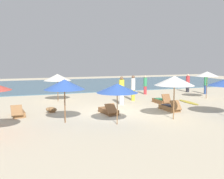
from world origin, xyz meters
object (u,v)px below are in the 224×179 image
Objects in this scene: person_3 at (188,83)px; umbrella_1 at (57,77)px; umbrella_6 at (117,88)px; person_0 at (122,90)px; umbrella_2 at (64,84)px; surfboard at (188,102)px; lounger_1 at (109,111)px; lounger_3 at (161,101)px; person_2 at (145,85)px; lounger_4 at (170,108)px; lounger_0 at (18,113)px; person_5 at (206,84)px; person_4 at (133,88)px; umbrella_8 at (174,81)px; dog at (51,110)px; umbrella_7 at (207,74)px.

umbrella_1 is at bearing -174.61° from person_3.
umbrella_6 is 5.55m from person_0.
umbrella_2 is 9.94m from surfboard.
lounger_3 is at bearing 23.35° from lounger_1.
surfboard is at bearing 16.88° from umbrella_2.
person_0 is 5.68m from person_2.
umbrella_1 is 0.83× the size of surfboard.
umbrella_1 is 1.19× the size of lounger_4.
person_2 is at bearing 8.34° from umbrella_1.
person_5 reaches higher than lounger_0.
person_0 is at bearing 54.05° from lounger_1.
lounger_0 is at bearing -123.40° from umbrella_1.
person_4 is at bearing 96.71° from lounger_4.
umbrella_8 reaches higher than umbrella_2.
person_3 is at bearing 40.40° from umbrella_6.
umbrella_6 is 4.96m from dog.
person_4 is at bearing 59.24° from umbrella_6.
person_2 is (6.22, 9.09, -0.90)m from umbrella_6.
person_5 is at bearing 24.45° from lounger_1.
person_2 is at bearing 71.27° from umbrella_8.
dog is at bearing -104.11° from umbrella_1.
lounger_0 is 11.97m from person_2.
umbrella_1 is 1.21× the size of person_2.
surfboard is at bearing 45.91° from umbrella_8.
person_0 is (-0.85, 5.01, -1.03)m from umbrella_8.
person_0 is 9.37m from person_3.
umbrella_6 reaches higher than lounger_0.
lounger_3 is (7.34, 3.23, -1.71)m from umbrella_2.
lounger_3 is 7.70m from dog.
person_5 is at bearing -17.96° from person_2.
umbrella_7 reaches higher than lounger_0.
lounger_3 is (-4.55, -0.79, -1.76)m from umbrella_7.
lounger_4 is at bearing -5.85° from lounger_1.
person_2 is at bearing 131.69° from umbrella_7.
umbrella_1 is at bearing 155.90° from surfboard.
lounger_1 is 0.91× the size of person_0.
person_3 is at bearing 50.30° from umbrella_8.
umbrella_8 is at bearing -95.58° from person_4.
umbrella_2 is 1.18× the size of person_5.
umbrella_8 reaches higher than surfboard.
person_0 is at bearing -177.99° from umbrella_7.
lounger_0 is at bearing 154.16° from umbrella_8.
umbrella_7 is at bearing -128.54° from person_5.
person_0 reaches higher than person_5.
lounger_3 is at bearing -170.11° from umbrella_7.
surfboard is at bearing 13.64° from lounger_1.
lounger_3 is 7.32m from person_3.
person_4 reaches higher than lounger_1.
person_5 is at bearing -2.32° from umbrella_1.
lounger_0 is (-2.83, -4.30, -1.60)m from umbrella_1.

